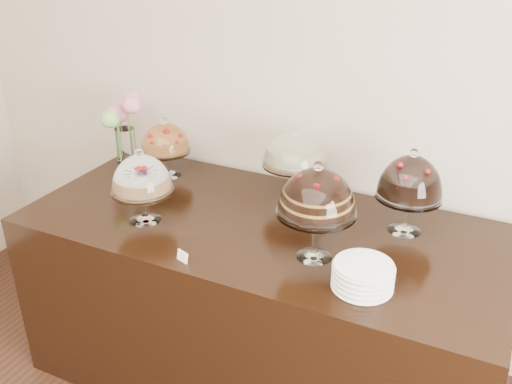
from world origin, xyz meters
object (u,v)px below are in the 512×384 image
at_px(cake_stand_choco_layer, 317,195).
at_px(flower_vase, 122,123).
at_px(plate_stack, 363,276).
at_px(cake_stand_sugar_sponge, 141,178).
at_px(cake_stand_dark_choco, 410,181).
at_px(cake_stand_fruit_tart, 165,141).
at_px(display_counter, 260,303).
at_px(cake_stand_cheesecake, 295,153).

relative_size(cake_stand_choco_layer, flower_vase, 1.07).
bearing_deg(plate_stack, cake_stand_choco_layer, 152.13).
distance_m(cake_stand_sugar_sponge, cake_stand_dark_choco, 1.18).
xyz_separation_m(flower_vase, plate_stack, (1.55, -0.58, -0.19)).
height_order(cake_stand_dark_choco, plate_stack, cake_stand_dark_choco).
xyz_separation_m(cake_stand_choco_layer, cake_stand_fruit_tart, (-1.01, 0.42, -0.09)).
xyz_separation_m(display_counter, plate_stack, (0.56, -0.29, 0.50)).
bearing_deg(flower_vase, cake_stand_sugar_sponge, -45.46).
relative_size(display_counter, cake_stand_sugar_sponge, 6.21).
distance_m(cake_stand_sugar_sponge, cake_stand_fruit_tart, 0.51).
distance_m(display_counter, cake_stand_fruit_tart, 0.98).
height_order(cake_stand_choco_layer, cake_stand_cheesecake, cake_stand_choco_layer).
relative_size(cake_stand_dark_choco, cake_stand_fruit_tart, 1.20).
bearing_deg(plate_stack, cake_stand_dark_choco, 85.01).
bearing_deg(cake_stand_choco_layer, display_counter, 153.62).
xyz_separation_m(cake_stand_sugar_sponge, cake_stand_choco_layer, (0.81, 0.05, 0.07)).
xyz_separation_m(cake_stand_cheesecake, cake_stand_fruit_tart, (-0.73, -0.03, -0.05)).
height_order(cake_stand_dark_choco, cake_stand_fruit_tart, cake_stand_dark_choco).
height_order(cake_stand_sugar_sponge, cake_stand_cheesecake, cake_stand_cheesecake).
distance_m(cake_stand_dark_choco, plate_stack, 0.54).
bearing_deg(flower_vase, cake_stand_choco_layer, -19.13).
distance_m(cake_stand_sugar_sponge, flower_vase, 0.70).
distance_m(display_counter, plate_stack, 0.81).
height_order(display_counter, cake_stand_dark_choco, cake_stand_dark_choco).
bearing_deg(cake_stand_sugar_sponge, cake_stand_fruit_tart, 112.33).
bearing_deg(cake_stand_choco_layer, flower_vase, 160.87).
relative_size(cake_stand_cheesecake, cake_stand_fruit_tart, 1.14).
relative_size(display_counter, plate_stack, 9.69).
bearing_deg(cake_stand_fruit_tart, cake_stand_choco_layer, -22.72).
xyz_separation_m(cake_stand_choco_layer, cake_stand_dark_choco, (0.29, 0.38, -0.04)).
xyz_separation_m(cake_stand_sugar_sponge, flower_vase, (-0.49, 0.50, 0.02)).
xyz_separation_m(display_counter, cake_stand_fruit_tart, (-0.69, 0.26, 0.65)).
xyz_separation_m(display_counter, cake_stand_cheesecake, (0.04, 0.29, 0.70)).
relative_size(cake_stand_choco_layer, cake_stand_dark_choco, 1.09).
distance_m(cake_stand_sugar_sponge, cake_stand_choco_layer, 0.82).
bearing_deg(display_counter, cake_stand_dark_choco, 20.05).
distance_m(cake_stand_sugar_sponge, cake_stand_cheesecake, 0.73).
bearing_deg(cake_stand_dark_choco, plate_stack, -94.99).
relative_size(display_counter, flower_vase, 5.51).
bearing_deg(flower_vase, cake_stand_fruit_tart, -6.06).
height_order(cake_stand_fruit_tart, plate_stack, cake_stand_fruit_tart).
height_order(cake_stand_choco_layer, cake_stand_dark_choco, cake_stand_choco_layer).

